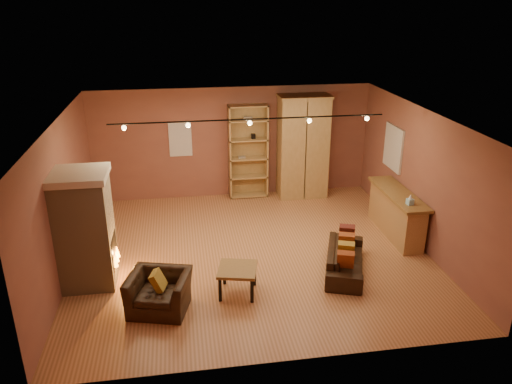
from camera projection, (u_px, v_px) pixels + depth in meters
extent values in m
plane|color=#975C35|center=(252.00, 253.00, 10.13)|extent=(7.00, 7.00, 0.00)
plane|color=brown|center=(251.00, 117.00, 9.10)|extent=(7.00, 7.00, 0.00)
cube|color=brown|center=(233.00, 143.00, 12.60)|extent=(7.00, 0.02, 2.80)
cube|color=brown|center=(62.00, 200.00, 9.10)|extent=(0.02, 6.50, 2.80)
cube|color=brown|center=(422.00, 179.00, 10.13)|extent=(0.02, 6.50, 2.80)
cube|color=tan|center=(86.00, 232.00, 8.77)|extent=(0.90, 0.90, 2.00)
cube|color=beige|center=(78.00, 175.00, 8.38)|extent=(0.98, 0.98, 0.12)
cube|color=black|center=(112.00, 250.00, 8.98)|extent=(0.10, 0.65, 0.55)
cone|color=orange|center=(116.00, 256.00, 9.03)|extent=(0.10, 0.10, 0.22)
cube|color=silver|center=(180.00, 139.00, 12.33)|extent=(0.56, 0.04, 0.86)
cube|color=tan|center=(247.00, 150.00, 12.71)|extent=(0.98, 0.04, 2.39)
cube|color=tan|center=(230.00, 153.00, 12.48)|extent=(0.04, 0.38, 2.39)
cube|color=tan|center=(267.00, 151.00, 12.62)|extent=(0.04, 0.38, 2.39)
cube|color=gray|center=(242.00, 157.00, 12.58)|extent=(0.18, 0.12, 0.05)
cube|color=black|center=(253.00, 136.00, 12.42)|extent=(0.10, 0.10, 0.12)
cube|color=tan|center=(248.00, 194.00, 12.98)|extent=(0.98, 0.38, 0.04)
cube|color=tan|center=(248.00, 176.00, 12.79)|extent=(0.98, 0.38, 0.03)
cube|color=tan|center=(248.00, 158.00, 12.61)|extent=(0.98, 0.38, 0.04)
cube|color=tan|center=(248.00, 139.00, 12.43)|extent=(0.98, 0.38, 0.04)
cube|color=tan|center=(248.00, 120.00, 12.25)|extent=(0.98, 0.38, 0.04)
cube|color=tan|center=(248.00, 106.00, 12.12)|extent=(0.98, 0.38, 0.04)
cube|color=tan|center=(303.00, 148.00, 12.59)|extent=(1.22, 0.67, 2.56)
cube|color=olive|center=(306.00, 152.00, 12.29)|extent=(0.02, 0.01, 2.46)
cube|color=tan|center=(305.00, 96.00, 12.11)|extent=(1.28, 0.73, 0.06)
cube|color=tan|center=(396.00, 215.00, 10.75)|extent=(0.44, 1.94, 0.93)
cube|color=olive|center=(398.00, 194.00, 10.57)|extent=(0.56, 2.06, 0.06)
cube|color=#8CC6E0|center=(410.00, 202.00, 9.93)|extent=(0.13, 0.13, 0.12)
cone|color=white|center=(411.00, 197.00, 9.89)|extent=(0.08, 0.08, 0.10)
cube|color=silver|center=(393.00, 148.00, 11.31)|extent=(0.05, 0.90, 1.00)
imported|color=black|center=(345.00, 255.00, 9.37)|extent=(1.04, 1.75, 0.66)
cube|color=#9D461F|center=(346.00, 259.00, 8.79)|extent=(0.36, 0.32, 0.36)
cube|color=#A7822A|center=(346.00, 250.00, 9.12)|extent=(0.36, 0.32, 0.36)
cube|color=#9D461F|center=(346.00, 241.00, 9.45)|extent=(0.36, 0.32, 0.36)
cube|color=#5C221B|center=(347.00, 232.00, 9.79)|extent=(0.36, 0.32, 0.36)
imported|color=black|center=(159.00, 286.00, 8.19)|extent=(1.11, 0.87, 0.86)
cube|color=#A7822A|center=(158.00, 281.00, 8.15)|extent=(0.31, 0.35, 0.34)
cube|color=olive|center=(237.00, 269.00, 8.62)|extent=(0.78, 0.78, 0.05)
cube|color=black|center=(224.00, 292.00, 8.42)|extent=(0.05, 0.05, 0.44)
cube|color=black|center=(255.00, 289.00, 8.50)|extent=(0.05, 0.05, 0.44)
cube|color=black|center=(221.00, 275.00, 8.92)|extent=(0.05, 0.05, 0.44)
cube|color=black|center=(251.00, 273.00, 9.00)|extent=(0.05, 0.05, 0.44)
cylinder|color=black|center=(250.00, 119.00, 9.31)|extent=(5.20, 0.03, 0.03)
sphere|color=#FFD88C|center=(124.00, 128.00, 9.00)|extent=(0.09, 0.09, 0.09)
sphere|color=#FFD88C|center=(188.00, 125.00, 9.17)|extent=(0.09, 0.09, 0.09)
sphere|color=#FFD88C|center=(250.00, 123.00, 9.34)|extent=(0.09, 0.09, 0.09)
sphere|color=#FFD88C|center=(309.00, 121.00, 9.50)|extent=(0.09, 0.09, 0.09)
sphere|color=#FFD88C|center=(367.00, 118.00, 9.67)|extent=(0.09, 0.09, 0.09)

